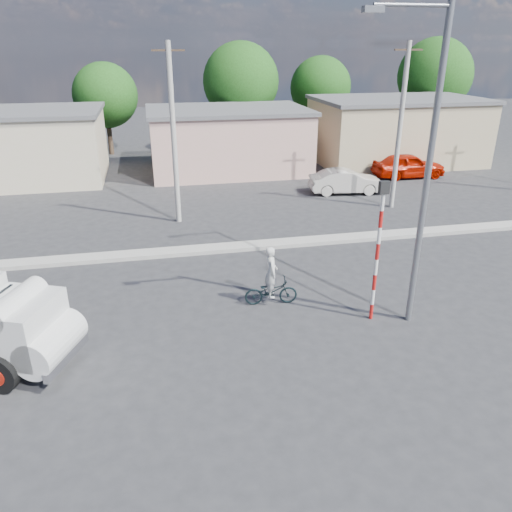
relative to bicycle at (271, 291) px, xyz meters
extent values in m
plane|color=#2C2C2E|center=(-0.39, -3.07, -0.45)|extent=(120.00, 120.00, 0.00)
cube|color=#99968E|center=(-0.39, 4.93, -0.37)|extent=(40.00, 0.80, 0.16)
cylinder|color=black|center=(-6.76, -1.20, 0.05)|extent=(1.05, 0.66, 1.01)
cylinder|color=red|center=(-6.76, -1.20, 0.05)|extent=(0.58, 0.49, 0.50)
cube|color=silver|center=(-7.04, -2.12, 0.84)|extent=(2.25, 2.37, 1.42)
cylinder|color=silver|center=(-6.32, -2.42, 0.42)|extent=(1.65, 2.13, 1.01)
cylinder|color=silver|center=(-7.04, -2.12, 1.48)|extent=(1.31, 1.99, 0.64)
cube|color=silver|center=(-5.98, -2.56, 0.05)|extent=(0.87, 1.87, 0.26)
imported|color=black|center=(0.00, 0.00, 0.00)|extent=(1.76, 0.75, 0.90)
imported|color=silver|center=(0.00, 0.00, 0.40)|extent=(0.46, 0.65, 1.70)
imported|color=beige|center=(7.24, 11.91, 0.23)|extent=(4.24, 1.90, 1.35)
imported|color=#AE1200|center=(12.45, 14.51, 0.32)|extent=(4.53, 1.88, 1.53)
cylinder|color=red|center=(2.81, -1.57, -0.20)|extent=(0.11, 0.11, 0.50)
cylinder|color=white|center=(2.81, -1.57, 0.30)|extent=(0.11, 0.11, 0.50)
cylinder|color=red|center=(2.81, -1.57, 0.80)|extent=(0.11, 0.11, 0.50)
cylinder|color=white|center=(2.81, -1.57, 1.30)|extent=(0.11, 0.11, 0.50)
cylinder|color=red|center=(2.81, -1.57, 1.80)|extent=(0.11, 0.11, 0.50)
cylinder|color=white|center=(2.81, -1.57, 2.30)|extent=(0.11, 0.11, 0.50)
cylinder|color=red|center=(2.81, -1.57, 2.80)|extent=(0.11, 0.11, 0.50)
cylinder|color=white|center=(2.81, -1.57, 3.30)|extent=(0.11, 0.11, 0.50)
cube|color=black|center=(2.81, -1.57, 3.73)|extent=(0.28, 0.18, 0.36)
cylinder|color=slate|center=(3.91, -1.87, 4.05)|extent=(0.18, 0.18, 9.00)
cylinder|color=slate|center=(2.91, -1.87, 8.25)|extent=(2.00, 0.10, 0.10)
cube|color=slate|center=(1.91, -1.87, 8.15)|extent=(0.50, 0.22, 0.15)
cube|color=beige|center=(-12.39, 18.93, 1.55)|extent=(12.00, 7.00, 4.00)
cube|color=#CEA18D|center=(1.61, 18.93, 1.45)|extent=(10.00, 7.00, 3.80)
cube|color=#59595B|center=(1.61, 18.93, 3.47)|extent=(10.30, 7.30, 0.24)
cube|color=tan|center=(13.61, 18.93, 1.65)|extent=(11.00, 7.00, 4.20)
cube|color=#59595B|center=(13.61, 18.93, 3.87)|extent=(11.30, 7.30, 0.24)
cylinder|color=#38281E|center=(-6.39, 25.93, 1.29)|extent=(0.36, 0.36, 3.47)
sphere|color=#26671E|center=(-6.39, 25.93, 3.89)|extent=(4.71, 4.71, 4.71)
cylinder|color=#38281E|center=(3.61, 24.93, 1.65)|extent=(0.36, 0.36, 4.20)
sphere|color=#26671E|center=(3.61, 24.93, 4.80)|extent=(5.70, 5.70, 5.70)
cylinder|color=#38281E|center=(10.61, 26.93, 1.37)|extent=(0.36, 0.36, 3.64)
sphere|color=#26671E|center=(10.61, 26.93, 4.10)|extent=(4.94, 4.94, 4.94)
cylinder|color=#38281E|center=(19.61, 24.93, 1.73)|extent=(0.36, 0.36, 4.37)
sphere|color=#26671E|center=(19.61, 24.93, 5.01)|extent=(5.93, 5.93, 5.93)
cylinder|color=#99968E|center=(-2.39, 8.93, 3.55)|extent=(0.24, 0.24, 8.00)
cube|color=#38281E|center=(-2.39, 8.93, 7.15)|extent=(1.40, 0.08, 0.08)
cylinder|color=#99968E|center=(8.61, 8.93, 3.55)|extent=(0.24, 0.24, 8.00)
cube|color=#38281E|center=(8.61, 8.93, 7.15)|extent=(1.40, 0.08, 0.08)
camera|label=1|loc=(-3.47, -14.02, 7.41)|focal=35.00mm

